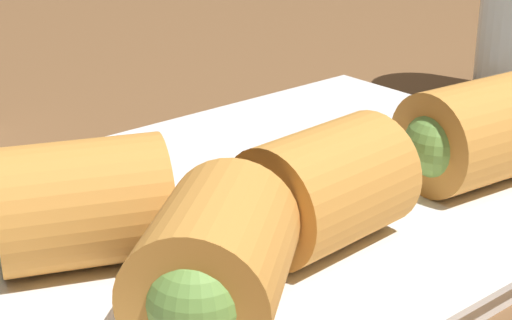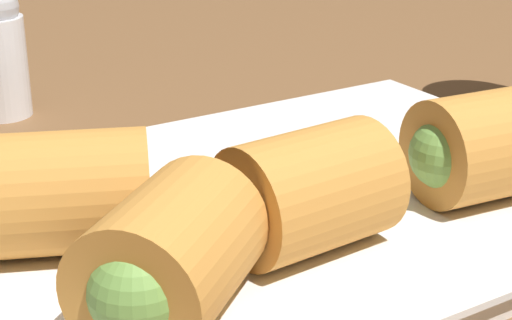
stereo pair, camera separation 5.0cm
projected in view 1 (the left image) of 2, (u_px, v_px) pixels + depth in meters
table_surface at (201, 274)px, 36.01cm from camera, size 180.00×140.00×2.00cm
serving_plate at (256, 216)px, 37.27cm from camera, size 34.01×22.47×1.50cm
roll_front_left at (212, 267)px, 26.67cm from camera, size 7.65×7.45×4.69cm
roll_front_right at (317, 191)px, 32.14cm from camera, size 7.01×5.08×4.69cm
roll_back_left at (470, 135)px, 37.79cm from camera, size 7.09×5.32×4.69cm
roll_back_right at (69, 204)px, 31.07cm from camera, size 7.40×6.68×4.69cm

